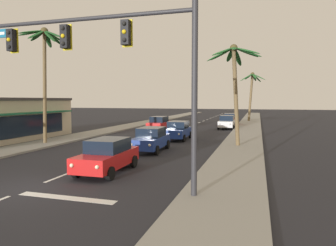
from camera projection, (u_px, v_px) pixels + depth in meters
ground_plane at (29, 188)px, 12.58m from camera, size 220.00×220.00×0.00m
sidewalk_right at (245, 137)px, 29.49m from camera, size 3.20×110.00×0.14m
sidewalk_left at (100, 132)px, 33.91m from camera, size 3.20×110.00×0.14m
lane_markings at (173, 134)px, 32.30m from camera, size 4.28×89.71×0.01m
traffic_signal_mast at (106, 52)px, 11.84m from camera, size 10.73×0.41×7.64m
sedan_lead_at_stop_bar at (107, 155)px, 15.40m from camera, size 2.00×4.47×1.68m
sedan_third_in_queue at (151, 139)px, 21.70m from camera, size 2.06×4.49×1.68m
sedan_fifth_in_queue at (178, 130)px, 27.92m from camera, size 2.01×4.47×1.68m
sedan_oncoming_far at (159, 123)px, 36.01m from camera, size 2.07×4.50×1.68m
sedan_parked_nearest_kerb at (227, 122)px, 38.37m from camera, size 1.95×4.45×1.68m
sedan_parked_mid_kerb at (230, 119)px, 43.68m from camera, size 2.07×4.50×1.68m
palm_left_second at (44, 55)px, 24.39m from camera, size 3.89×3.74×9.38m
palm_right_second at (235, 68)px, 23.22m from camera, size 4.17×4.31×7.85m
palm_right_farthest at (252, 86)px, 50.41m from camera, size 4.23×4.33×8.16m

